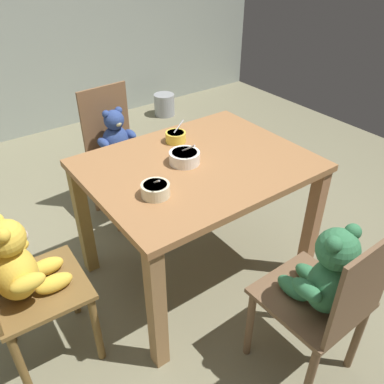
{
  "coord_description": "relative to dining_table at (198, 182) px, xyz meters",
  "views": [
    {
      "loc": [
        -1.08,
        -1.44,
        1.78
      ],
      "look_at": [
        0.0,
        0.05,
        0.54
      ],
      "focal_mm": 37.44,
      "sensor_mm": 36.0,
      "label": 1
    }
  ],
  "objects": [
    {
      "name": "porridge_bowl_cream_near_left",
      "position": [
        -0.33,
        -0.13,
        0.15
      ],
      "size": [
        0.13,
        0.14,
        0.12
      ],
      "color": "beige",
      "rests_on": "dining_table"
    },
    {
      "name": "porridge_bowl_white_center",
      "position": [
        -0.06,
        0.04,
        0.15
      ],
      "size": [
        0.16,
        0.17,
        0.14
      ],
      "color": "white",
      "rests_on": "dining_table"
    },
    {
      "name": "teddy_chair_far_center",
      "position": [
        -0.06,
        0.84,
        -0.1
      ],
      "size": [
        0.41,
        0.4,
        0.9
      ],
      "rotation": [
        0.0,
        0.0,
        -1.5
      ],
      "color": "brown",
      "rests_on": "ground_plane"
    },
    {
      "name": "dining_table",
      "position": [
        0.0,
        0.0,
        0.0
      ],
      "size": [
        1.13,
        0.89,
        0.76
      ],
      "color": "#98673D",
      "rests_on": "ground_plane"
    },
    {
      "name": "porridge_bowl_yellow_far_center",
      "position": [
        0.04,
        0.26,
        0.15
      ],
      "size": [
        0.12,
        0.12,
        0.11
      ],
      "color": "yellow",
      "rests_on": "dining_table"
    },
    {
      "name": "teddy_chair_near_left",
      "position": [
        -0.96,
        -0.04,
        -0.07
      ],
      "size": [
        0.42,
        0.41,
        0.95
      ],
      "rotation": [
        0.0,
        0.0,
        -0.04
      ],
      "color": "brown",
      "rests_on": "ground_plane"
    },
    {
      "name": "ground_plane",
      "position": [
        0.0,
        0.0,
        -0.66
      ],
      "size": [
        5.2,
        5.2,
        0.04
      ],
      "color": "#777257"
    },
    {
      "name": "teddy_chair_near_front",
      "position": [
        0.03,
        -0.84,
        -0.07
      ],
      "size": [
        0.41,
        0.42,
        0.87
      ],
      "rotation": [
        0.0,
        0.0,
        1.59
      ],
      "color": "brown",
      "rests_on": "ground_plane"
    },
    {
      "name": "metal_pail",
      "position": [
        1.15,
        2.15,
        -0.52
      ],
      "size": [
        0.22,
        0.22,
        0.23
      ],
      "primitive_type": "cylinder",
      "color": "#93969B",
      "rests_on": "ground_plane"
    }
  ]
}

